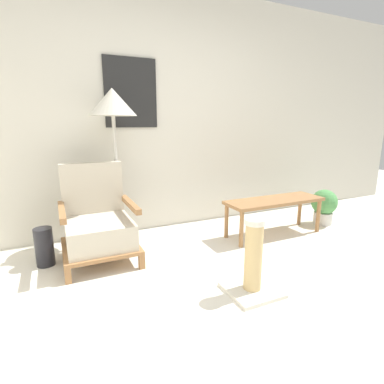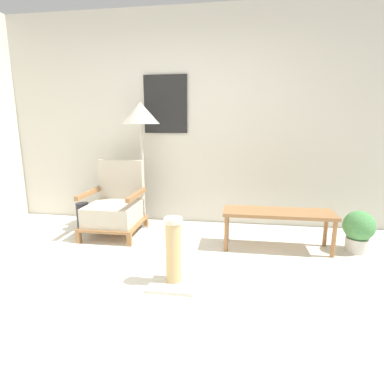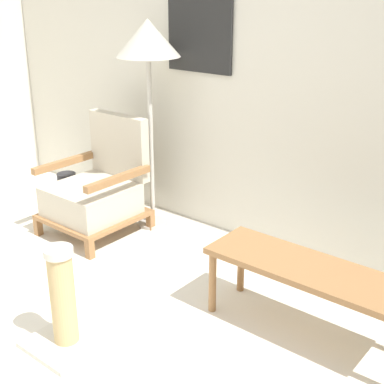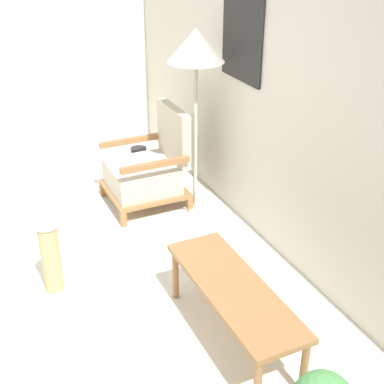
{
  "view_description": "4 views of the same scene",
  "coord_description": "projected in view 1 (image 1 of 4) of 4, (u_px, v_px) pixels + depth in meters",
  "views": [
    {
      "loc": [
        -1.15,
        -1.27,
        1.22
      ],
      "look_at": [
        0.11,
        1.42,
        0.55
      ],
      "focal_mm": 28.0,
      "sensor_mm": 36.0,
      "label": 1
    },
    {
      "loc": [
        0.59,
        -1.85,
        1.28
      ],
      "look_at": [
        0.11,
        1.42,
        0.55
      ],
      "focal_mm": 28.0,
      "sensor_mm": 36.0,
      "label": 2
    },
    {
      "loc": [
        2.11,
        -1.03,
        1.78
      ],
      "look_at": [
        0.11,
        1.42,
        0.55
      ],
      "focal_mm": 50.0,
      "sensor_mm": 36.0,
      "label": 3
    },
    {
      "loc": [
        3.21,
        -0.02,
        2.35
      ],
      "look_at": [
        0.11,
        1.42,
        0.55
      ],
      "focal_mm": 50.0,
      "sensor_mm": 36.0,
      "label": 4
    }
  ],
  "objects": [
    {
      "name": "vase",
      "position": [
        44.0,
        247.0,
        2.63
      ],
      "size": [
        0.15,
        0.15,
        0.34
      ],
      "primitive_type": "cylinder",
      "color": "black",
      "rests_on": "ground_plane"
    },
    {
      "name": "floor_lamp",
      "position": [
        113.0,
        108.0,
        2.89
      ],
      "size": [
        0.46,
        0.46,
        1.56
      ],
      "color": "#B7B2A8",
      "rests_on": "ground_plane"
    },
    {
      "name": "coffee_table",
      "position": [
        274.0,
        204.0,
        3.32
      ],
      "size": [
        1.14,
        0.37,
        0.41
      ],
      "color": "olive",
      "rests_on": "ground_plane"
    },
    {
      "name": "potted_plant",
      "position": [
        324.0,
        205.0,
        3.72
      ],
      "size": [
        0.31,
        0.31,
        0.44
      ],
      "color": "beige",
      "rests_on": "ground_plane"
    },
    {
      "name": "armchair",
      "position": [
        98.0,
        225.0,
        2.72
      ],
      "size": [
        0.64,
        0.66,
        0.87
      ],
      "color": "olive",
      "rests_on": "ground_plane"
    },
    {
      "name": "ground_plane",
      "position": [
        272.0,
        325.0,
        1.87
      ],
      "size": [
        14.0,
        14.0,
        0.0
      ],
      "primitive_type": "plane",
      "color": "silver"
    },
    {
      "name": "wall_back",
      "position": [
        159.0,
        113.0,
        3.41
      ],
      "size": [
        8.0,
        0.09,
        2.7
      ],
      "color": "beige",
      "rests_on": "ground_plane"
    },
    {
      "name": "scratching_post",
      "position": [
        253.0,
        265.0,
        2.19
      ],
      "size": [
        0.37,
        0.37,
        0.57
      ],
      "color": "beige",
      "rests_on": "ground_plane"
    }
  ]
}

